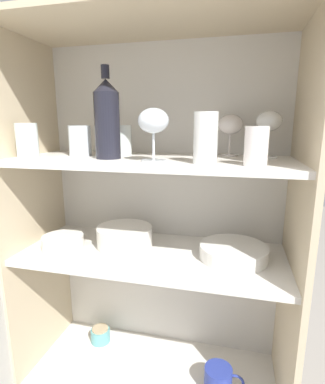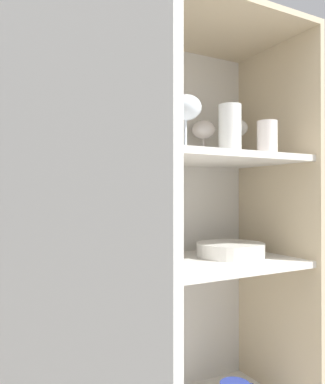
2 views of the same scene
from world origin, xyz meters
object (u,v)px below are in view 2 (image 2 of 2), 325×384
Objects in this scene: wine_bottle at (124,102)px; mixing_bowl_large at (121,252)px; serving_bowl_small at (53,268)px; plate_stack_white at (230,250)px.

mixing_bowl_large is at bearing 72.94° from wine_bottle.
wine_bottle is 0.46m from serving_bowl_small.
wine_bottle is 0.41m from mixing_bowl_large.
mixing_bowl_large reaches higher than plate_stack_white.
plate_stack_white is at bearing -1.15° from mixing_bowl_large.
wine_bottle is at bearing -171.70° from plate_stack_white.
wine_bottle reaches higher than plate_stack_white.
serving_bowl_small is (-0.18, -0.01, -0.42)m from wine_bottle.
wine_bottle is at bearing -107.06° from mixing_bowl_large.
mixing_bowl_large is (-0.38, 0.01, 0.02)m from plate_stack_white.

